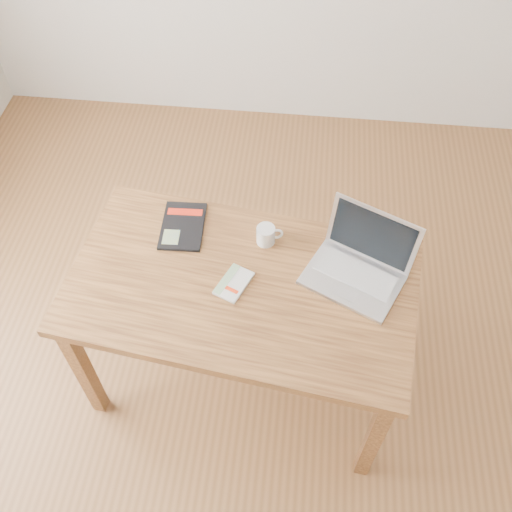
# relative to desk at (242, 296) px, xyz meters

# --- Properties ---
(room) EXTENTS (4.04, 4.04, 2.70)m
(room) POSITION_rel_desk_xyz_m (0.01, -0.00, 0.69)
(room) COLOR brown
(room) RESTS_ON ground
(desk) EXTENTS (1.42, 0.93, 0.75)m
(desk) POSITION_rel_desk_xyz_m (0.00, 0.00, 0.00)
(desk) COLOR brown
(desk) RESTS_ON ground
(white_guidebook) EXTENTS (0.15, 0.18, 0.01)m
(white_guidebook) POSITION_rel_desk_xyz_m (-0.03, -0.01, 0.10)
(white_guidebook) COLOR beige
(white_guidebook) RESTS_ON desk
(black_guidebook) EXTENTS (0.18, 0.27, 0.01)m
(black_guidebook) POSITION_rel_desk_xyz_m (-0.28, 0.26, 0.10)
(black_guidebook) COLOR black
(black_guidebook) RESTS_ON desk
(laptop) EXTENTS (0.44, 0.41, 0.25)m
(laptop) POSITION_rel_desk_xyz_m (0.44, 0.10, 0.14)
(laptop) COLOR silver
(laptop) RESTS_ON desk
(coffee_mug) EXTENTS (0.11, 0.08, 0.08)m
(coffee_mug) POSITION_rel_desk_xyz_m (0.08, 0.22, 0.13)
(coffee_mug) COLOR white
(coffee_mug) RESTS_ON desk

